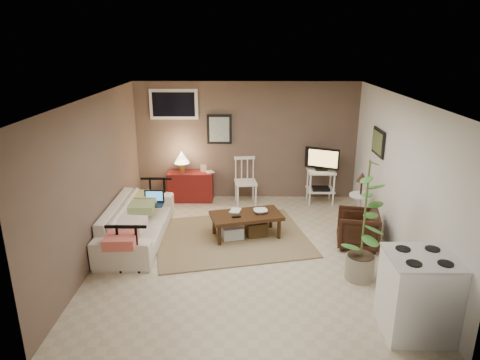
{
  "coord_description": "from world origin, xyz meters",
  "views": [
    {
      "loc": [
        -0.04,
        -6.04,
        3.15
      ],
      "look_at": [
        -0.11,
        0.35,
        1.07
      ],
      "focal_mm": 32.0,
      "sensor_mm": 36.0,
      "label": 1
    }
  ],
  "objects_px": {
    "armchair": "(358,227)",
    "potted_plant": "(365,217)",
    "coffee_table": "(246,224)",
    "red_console": "(190,183)",
    "sofa": "(137,216)",
    "side_table": "(361,194)",
    "tv_stand": "(321,174)",
    "spindle_chair": "(246,182)",
    "stove": "(418,294)"
  },
  "relations": [
    {
      "from": "tv_stand",
      "to": "side_table",
      "type": "bearing_deg",
      "value": -68.26
    },
    {
      "from": "sofa",
      "to": "spindle_chair",
      "type": "xyz_separation_m",
      "value": [
        1.78,
        1.73,
        0.01
      ]
    },
    {
      "from": "red_console",
      "to": "potted_plant",
      "type": "bearing_deg",
      "value": -48.22
    },
    {
      "from": "sofa",
      "to": "tv_stand",
      "type": "distance_m",
      "value": 3.74
    },
    {
      "from": "sofa",
      "to": "red_console",
      "type": "height_order",
      "value": "red_console"
    },
    {
      "from": "tv_stand",
      "to": "stove",
      "type": "bearing_deg",
      "value": -84.51
    },
    {
      "from": "side_table",
      "to": "armchair",
      "type": "xyz_separation_m",
      "value": [
        -0.21,
        -0.73,
        -0.31
      ]
    },
    {
      "from": "red_console",
      "to": "side_table",
      "type": "relative_size",
      "value": 1.04
    },
    {
      "from": "armchair",
      "to": "potted_plant",
      "type": "height_order",
      "value": "potted_plant"
    },
    {
      "from": "tv_stand",
      "to": "side_table",
      "type": "height_order",
      "value": "tv_stand"
    },
    {
      "from": "red_console",
      "to": "coffee_table",
      "type": "bearing_deg",
      "value": -56.69
    },
    {
      "from": "sofa",
      "to": "side_table",
      "type": "height_order",
      "value": "side_table"
    },
    {
      "from": "stove",
      "to": "armchair",
      "type": "bearing_deg",
      "value": 93.21
    },
    {
      "from": "coffee_table",
      "to": "side_table",
      "type": "bearing_deg",
      "value": 12.27
    },
    {
      "from": "red_console",
      "to": "side_table",
      "type": "xyz_separation_m",
      "value": [
        3.14,
        -1.31,
        0.27
      ]
    },
    {
      "from": "stove",
      "to": "sofa",
      "type": "bearing_deg",
      "value": 147.89
    },
    {
      "from": "coffee_table",
      "to": "armchair",
      "type": "xyz_separation_m",
      "value": [
        1.78,
        -0.3,
        0.08
      ]
    },
    {
      "from": "side_table",
      "to": "armchair",
      "type": "relative_size",
      "value": 1.59
    },
    {
      "from": "stove",
      "to": "tv_stand",
      "type": "bearing_deg",
      "value": 95.49
    },
    {
      "from": "spindle_chair",
      "to": "tv_stand",
      "type": "bearing_deg",
      "value": 0.95
    },
    {
      "from": "sofa",
      "to": "red_console",
      "type": "relative_size",
      "value": 2.08
    },
    {
      "from": "stove",
      "to": "coffee_table",
      "type": "bearing_deg",
      "value": 128.09
    },
    {
      "from": "armchair",
      "to": "sofa",
      "type": "bearing_deg",
      "value": -81.93
    },
    {
      "from": "spindle_chair",
      "to": "tv_stand",
      "type": "height_order",
      "value": "tv_stand"
    },
    {
      "from": "armchair",
      "to": "side_table",
      "type": "bearing_deg",
      "value": 175.13
    },
    {
      "from": "tv_stand",
      "to": "sofa",
      "type": "bearing_deg",
      "value": -152.01
    },
    {
      "from": "red_console",
      "to": "side_table",
      "type": "bearing_deg",
      "value": -22.68
    },
    {
      "from": "side_table",
      "to": "potted_plant",
      "type": "relative_size",
      "value": 0.59
    },
    {
      "from": "armchair",
      "to": "stove",
      "type": "height_order",
      "value": "stove"
    },
    {
      "from": "coffee_table",
      "to": "tv_stand",
      "type": "relative_size",
      "value": 1.12
    },
    {
      "from": "side_table",
      "to": "armchair",
      "type": "bearing_deg",
      "value": -105.92
    },
    {
      "from": "spindle_chair",
      "to": "potted_plant",
      "type": "relative_size",
      "value": 0.53
    },
    {
      "from": "spindle_chair",
      "to": "armchair",
      "type": "distance_m",
      "value": 2.62
    },
    {
      "from": "armchair",
      "to": "potted_plant",
      "type": "xyz_separation_m",
      "value": [
        -0.21,
        -1.0,
        0.61
      ]
    },
    {
      "from": "coffee_table",
      "to": "side_table",
      "type": "height_order",
      "value": "side_table"
    },
    {
      "from": "spindle_chair",
      "to": "tv_stand",
      "type": "distance_m",
      "value": 1.52
    },
    {
      "from": "armchair",
      "to": "stove",
      "type": "distance_m",
      "value": 2.14
    },
    {
      "from": "red_console",
      "to": "stove",
      "type": "height_order",
      "value": "red_console"
    },
    {
      "from": "spindle_chair",
      "to": "side_table",
      "type": "xyz_separation_m",
      "value": [
        2.0,
        -1.18,
        0.19
      ]
    },
    {
      "from": "spindle_chair",
      "to": "armchair",
      "type": "xyz_separation_m",
      "value": [
        1.79,
        -1.91,
        -0.12
      ]
    },
    {
      "from": "red_console",
      "to": "potted_plant",
      "type": "distance_m",
      "value": 4.12
    },
    {
      "from": "potted_plant",
      "to": "side_table",
      "type": "bearing_deg",
      "value": 76.41
    },
    {
      "from": "tv_stand",
      "to": "armchair",
      "type": "height_order",
      "value": "tv_stand"
    },
    {
      "from": "spindle_chair",
      "to": "stove",
      "type": "distance_m",
      "value": 4.47
    },
    {
      "from": "sofa",
      "to": "tv_stand",
      "type": "xyz_separation_m",
      "value": [
        3.3,
        1.75,
        0.17
      ]
    },
    {
      "from": "red_console",
      "to": "armchair",
      "type": "bearing_deg",
      "value": -34.91
    },
    {
      "from": "coffee_table",
      "to": "red_console",
      "type": "distance_m",
      "value": 2.09
    },
    {
      "from": "spindle_chair",
      "to": "side_table",
      "type": "height_order",
      "value": "side_table"
    },
    {
      "from": "coffee_table",
      "to": "potted_plant",
      "type": "bearing_deg",
      "value": -39.56
    },
    {
      "from": "potted_plant",
      "to": "stove",
      "type": "relative_size",
      "value": 1.81
    }
  ]
}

